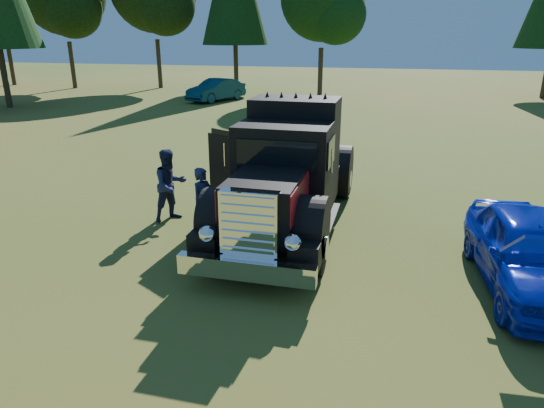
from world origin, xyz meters
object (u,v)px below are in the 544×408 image
Objects in this scene: spectator_far at (170,185)px; distant_teal_car at (216,90)px; hotrod_coupe at (530,252)px; spectator_near at (204,203)px; diamond_t_truck at (287,178)px.

spectator_far reaches higher than distant_teal_car.
hotrod_coupe is 2.67× the size of spectator_near.
distant_teal_car is at bearing 114.34° from diamond_t_truck.
distant_teal_car is at bearing 41.56° from spectator_near.
distant_teal_car is (-9.73, 21.52, -0.53)m from diamond_t_truck.
spectator_near reaches higher than distant_teal_car.
spectator_near is 0.36× the size of distant_teal_car.
hotrod_coupe reaches higher than distant_teal_car.
diamond_t_truck reaches higher than distant_teal_car.
diamond_t_truck is at bearing 160.48° from hotrod_coupe.
spectator_far is at bearing -49.89° from distant_teal_car.
spectator_near is 0.91× the size of spectator_far.
diamond_t_truck is at bearing -43.02° from distant_teal_car.
diamond_t_truck is 1.64× the size of hotrod_coupe.
diamond_t_truck is 3.96× the size of spectator_far.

